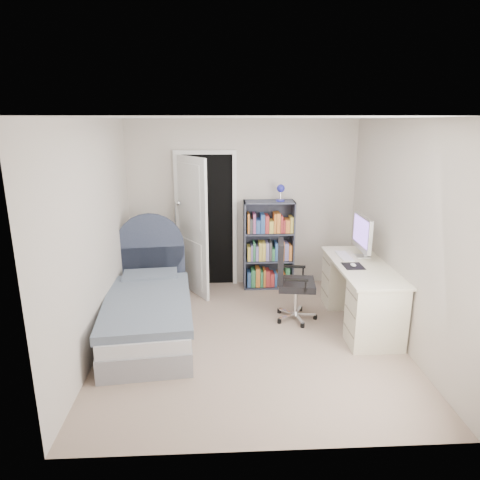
{
  "coord_description": "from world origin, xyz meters",
  "views": [
    {
      "loc": [
        -0.36,
        -4.54,
        2.47
      ],
      "look_at": [
        -0.11,
        0.39,
        1.09
      ],
      "focal_mm": 32.0,
      "sensor_mm": 36.0,
      "label": 1
    }
  ],
  "objects_px": {
    "bed": "(149,309)",
    "office_chair": "(290,277)",
    "floor_lamp": "(178,253)",
    "desk": "(360,291)",
    "nightstand": "(153,263)",
    "bookcase": "(269,248)"
  },
  "relations": [
    {
      "from": "bed",
      "to": "bookcase",
      "type": "height_order",
      "value": "bookcase"
    },
    {
      "from": "nightstand",
      "to": "bookcase",
      "type": "relative_size",
      "value": 0.4
    },
    {
      "from": "nightstand",
      "to": "office_chair",
      "type": "distance_m",
      "value": 2.16
    },
    {
      "from": "nightstand",
      "to": "desk",
      "type": "xyz_separation_m",
      "value": [
        2.73,
        -1.22,
        0.01
      ]
    },
    {
      "from": "nightstand",
      "to": "bookcase",
      "type": "distance_m",
      "value": 1.74
    },
    {
      "from": "office_chair",
      "to": "floor_lamp",
      "type": "bearing_deg",
      "value": 142.77
    },
    {
      "from": "bookcase",
      "to": "desk",
      "type": "relative_size",
      "value": 0.99
    },
    {
      "from": "nightstand",
      "to": "office_chair",
      "type": "xyz_separation_m",
      "value": [
        1.87,
        -1.07,
        0.15
      ]
    },
    {
      "from": "nightstand",
      "to": "bookcase",
      "type": "xyz_separation_m",
      "value": [
        1.73,
        0.05,
        0.2
      ]
    },
    {
      "from": "bed",
      "to": "desk",
      "type": "height_order",
      "value": "desk"
    },
    {
      "from": "desk",
      "to": "office_chair",
      "type": "xyz_separation_m",
      "value": [
        -0.85,
        0.16,
        0.14
      ]
    },
    {
      "from": "bed",
      "to": "desk",
      "type": "xyz_separation_m",
      "value": [
        2.6,
        0.08,
        0.14
      ]
    },
    {
      "from": "floor_lamp",
      "to": "desk",
      "type": "relative_size",
      "value": 0.85
    },
    {
      "from": "floor_lamp",
      "to": "bookcase",
      "type": "relative_size",
      "value": 0.85
    },
    {
      "from": "bed",
      "to": "nightstand",
      "type": "xyz_separation_m",
      "value": [
        -0.13,
        1.31,
        0.13
      ]
    },
    {
      "from": "bed",
      "to": "desk",
      "type": "distance_m",
      "value": 2.6
    },
    {
      "from": "office_chair",
      "to": "desk",
      "type": "bearing_deg",
      "value": -10.51
    },
    {
      "from": "bed",
      "to": "office_chair",
      "type": "relative_size",
      "value": 2.06
    },
    {
      "from": "nightstand",
      "to": "desk",
      "type": "height_order",
      "value": "desk"
    },
    {
      "from": "nightstand",
      "to": "floor_lamp",
      "type": "xyz_separation_m",
      "value": [
        0.36,
        0.08,
        0.13
      ]
    },
    {
      "from": "nightstand",
      "to": "floor_lamp",
      "type": "bearing_deg",
      "value": 12.37
    },
    {
      "from": "floor_lamp",
      "to": "desk",
      "type": "xyz_separation_m",
      "value": [
        2.36,
        -1.3,
        -0.13
      ]
    }
  ]
}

